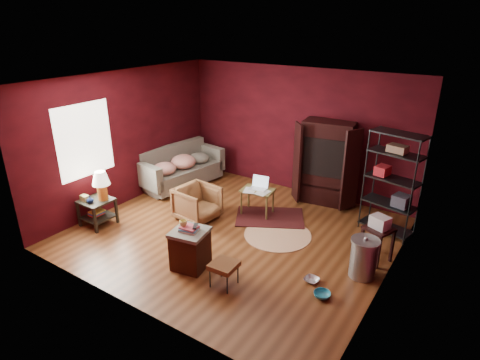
% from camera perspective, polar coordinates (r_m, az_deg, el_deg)
% --- Properties ---
extents(room, '(5.54, 5.04, 2.84)m').
position_cam_1_polar(room, '(7.03, -1.24, 2.56)').
color(room, brown).
rests_on(room, ground).
extents(sofa, '(0.90, 1.96, 0.74)m').
position_cam_1_polar(sofa, '(9.68, -8.43, 1.40)').
color(sofa, '#68665A').
rests_on(sofa, ground).
extents(armchair, '(0.76, 0.80, 0.76)m').
position_cam_1_polar(armchair, '(7.96, -6.08, -3.12)').
color(armchair, black).
rests_on(armchair, ground).
extents(pet_bowl_steel, '(0.23, 0.08, 0.23)m').
position_cam_1_polar(pet_bowl_steel, '(6.37, 10.19, -13.21)').
color(pet_bowl_steel, '#ACAEB3').
rests_on(pet_bowl_steel, ground).
extents(pet_bowl_turquoise, '(0.25, 0.09, 0.25)m').
position_cam_1_polar(pet_bowl_turquoise, '(6.09, 11.65, -15.07)').
color(pet_bowl_turquoise, teal).
rests_on(pet_bowl_turquoise, ground).
extents(vase, '(0.15, 0.16, 0.14)m').
position_cam_1_polar(vase, '(8.01, -20.55, -2.64)').
color(vase, '#0B1638').
rests_on(vase, side_table).
extents(mug, '(0.13, 0.10, 0.12)m').
position_cam_1_polar(mug, '(6.34, -8.08, -6.00)').
color(mug, '#DDCD6C').
rests_on(mug, hamper).
extents(side_table, '(0.56, 0.56, 1.10)m').
position_cam_1_polar(side_table, '(8.07, -19.43, -1.80)').
color(side_table, black).
rests_on(side_table, ground).
extents(sofa_cushions, '(1.13, 2.18, 0.87)m').
position_cam_1_polar(sofa_cushions, '(9.63, -8.48, 1.64)').
color(sofa_cushions, '#68665A').
rests_on(sofa_cushions, sofa).
extents(hamper, '(0.62, 0.62, 0.76)m').
position_cam_1_polar(hamper, '(6.53, -7.08, -9.59)').
color(hamper, '#3A180D').
rests_on(hamper, ground).
extents(footstool, '(0.40, 0.40, 0.39)m').
position_cam_1_polar(footstool, '(6.08, -2.31, -12.14)').
color(footstool, black).
rests_on(footstool, ground).
extents(rug_round, '(1.36, 1.36, 0.01)m').
position_cam_1_polar(rug_round, '(7.56, 5.37, -7.74)').
color(rug_round, beige).
rests_on(rug_round, ground).
extents(rug_oriental, '(1.61, 1.43, 0.01)m').
position_cam_1_polar(rug_oriental, '(8.15, 4.27, -5.26)').
color(rug_oriental, '#4B1415').
rests_on(rug_oriental, ground).
extents(laptop_desk, '(0.69, 0.58, 0.79)m').
position_cam_1_polar(laptop_desk, '(8.09, 2.54, -1.72)').
color(laptop_desk, brown).
rests_on(laptop_desk, ground).
extents(tv_armoire, '(1.40, 0.86, 1.79)m').
position_cam_1_polar(tv_armoire, '(8.67, 12.17, 2.61)').
color(tv_armoire, black).
rests_on(tv_armoire, ground).
extents(wire_shelving, '(1.01, 0.61, 1.93)m').
position_cam_1_polar(wire_shelving, '(7.67, 20.99, -0.01)').
color(wire_shelving, '#202426').
rests_on(wire_shelving, ground).
extents(small_stand, '(0.53, 0.53, 0.81)m').
position_cam_1_polar(small_stand, '(6.89, 19.19, -6.43)').
color(small_stand, black).
rests_on(small_stand, ground).
extents(trash_can, '(0.54, 0.54, 0.69)m').
position_cam_1_polar(trash_can, '(6.56, 17.16, -10.52)').
color(trash_can, '#9A9FA1').
rests_on(trash_can, ground).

